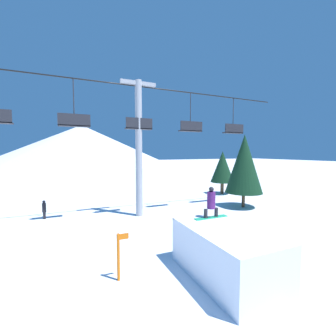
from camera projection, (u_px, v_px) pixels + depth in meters
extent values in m
plane|color=white|center=(239.00, 289.00, 7.17)|extent=(220.00, 220.00, 0.00)
cone|color=silver|center=(82.00, 145.00, 81.17)|extent=(62.12, 62.12, 14.01)
cube|color=white|center=(226.00, 253.00, 7.84)|extent=(2.28, 3.92, 1.71)
cube|color=silver|center=(197.00, 216.00, 9.52)|extent=(2.28, 0.10, 0.06)
cube|color=#1E9E6B|center=(211.00, 217.00, 9.10)|extent=(1.47, 0.26, 0.03)
cylinder|color=black|center=(206.00, 214.00, 8.98)|extent=(0.15, 0.15, 0.36)
cylinder|color=black|center=(216.00, 212.00, 9.19)|extent=(0.15, 0.15, 0.36)
cylinder|color=#471956|center=(211.00, 200.00, 9.05)|extent=(0.33, 0.33, 0.68)
sphere|color=black|center=(211.00, 189.00, 9.02)|extent=(0.21, 0.21, 0.21)
cylinder|color=#9E9EA3|center=(139.00, 149.00, 15.14)|extent=(0.45, 0.45, 9.12)
cube|color=#9E9EA3|center=(138.00, 83.00, 14.83)|extent=(2.40, 0.24, 0.24)
cylinder|color=black|center=(138.00, 86.00, 14.85)|extent=(23.42, 0.08, 0.08)
cylinder|color=#28282D|center=(74.00, 102.00, 13.32)|extent=(0.06, 0.06, 2.79)
cube|color=#232328|center=(74.00, 126.00, 13.42)|extent=(1.80, 0.44, 0.08)
cube|color=#232328|center=(74.00, 120.00, 13.23)|extent=(1.80, 0.08, 0.70)
cylinder|color=#28282D|center=(138.00, 108.00, 14.95)|extent=(0.06, 0.06, 2.79)
cube|color=#232328|center=(139.00, 129.00, 15.05)|extent=(1.80, 0.44, 0.08)
cube|color=#232328|center=(139.00, 123.00, 14.86)|extent=(1.80, 0.08, 0.70)
cylinder|color=#28282D|center=(190.00, 112.00, 16.57)|extent=(0.06, 0.06, 2.79)
cube|color=#232328|center=(190.00, 131.00, 16.67)|extent=(1.80, 0.44, 0.08)
cube|color=#232328|center=(192.00, 126.00, 16.48)|extent=(1.80, 0.08, 0.70)
cylinder|color=#28282D|center=(233.00, 116.00, 18.20)|extent=(0.06, 0.06, 2.79)
cube|color=#232328|center=(233.00, 133.00, 18.30)|extent=(1.80, 0.44, 0.08)
cube|color=#232328|center=(234.00, 128.00, 18.11)|extent=(1.80, 0.08, 0.70)
cylinder|color=#4C3823|center=(243.00, 200.00, 17.86)|extent=(0.25, 0.25, 1.16)
cone|color=black|center=(244.00, 164.00, 17.66)|extent=(2.87, 2.87, 4.61)
cylinder|color=#4C3823|center=(222.00, 188.00, 23.49)|extent=(0.35, 0.35, 1.23)
cone|color=black|center=(222.00, 167.00, 23.33)|extent=(2.43, 2.43, 3.22)
cylinder|color=orange|center=(118.00, 257.00, 7.61)|extent=(0.10, 0.10, 1.63)
cube|color=orange|center=(123.00, 236.00, 7.63)|extent=(0.36, 0.02, 0.20)
cylinder|color=black|center=(44.00, 215.00, 14.69)|extent=(0.17, 0.17, 0.45)
cylinder|color=black|center=(44.00, 208.00, 14.65)|extent=(0.24, 0.24, 0.60)
sphere|color=#232328|center=(44.00, 202.00, 14.62)|extent=(0.18, 0.18, 0.18)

